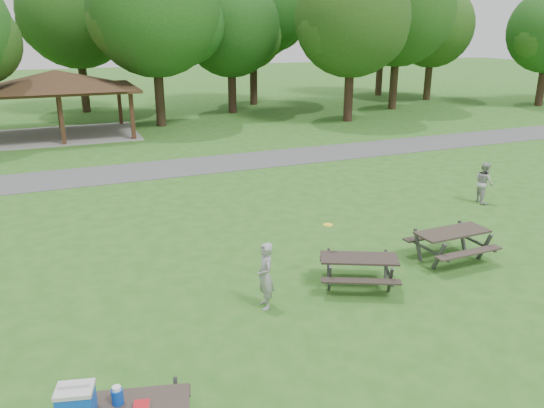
{
  "coord_description": "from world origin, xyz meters",
  "views": [
    {
      "loc": [
        -4.44,
        -9.1,
        6.05
      ],
      "look_at": [
        1.0,
        4.0,
        1.3
      ],
      "focal_mm": 35.0,
      "sensor_mm": 36.0,
      "label": 1
    }
  ],
  "objects": [
    {
      "name": "ground",
      "position": [
        0.0,
        0.0,
        0.0
      ],
      "size": [
        160.0,
        160.0,
        0.0
      ],
      "primitive_type": "plane",
      "color": "#2A601B",
      "rests_on": "ground"
    },
    {
      "name": "asphalt_path",
      "position": [
        0.0,
        14.0,
        0.01
      ],
      "size": [
        120.0,
        3.2,
        0.02
      ],
      "primitive_type": "cube",
      "color": "#4B4B4D",
      "rests_on": "ground"
    },
    {
      "name": "pavilion",
      "position": [
        -4.0,
        24.0,
        3.06
      ],
      "size": [
        8.6,
        7.01,
        3.76
      ],
      "color": "#321E12",
      "rests_on": "ground"
    },
    {
      "name": "tree_row_e",
      "position": [
        2.1,
        25.03,
        6.78
      ],
      "size": [
        8.4,
        8.0,
        11.02
      ],
      "color": "black",
      "rests_on": "ground"
    },
    {
      "name": "tree_row_f",
      "position": [
        8.09,
        28.53,
        5.84
      ],
      "size": [
        7.35,
        7.0,
        9.55
      ],
      "color": "black",
      "rests_on": "ground"
    },
    {
      "name": "tree_row_g",
      "position": [
        14.09,
        22.03,
        6.33
      ],
      "size": [
        7.77,
        7.4,
        10.25
      ],
      "color": "black",
      "rests_on": "ground"
    },
    {
      "name": "tree_row_h",
      "position": [
        20.1,
        25.53,
        7.03
      ],
      "size": [
        8.61,
        8.2,
        11.37
      ],
      "color": "black",
      "rests_on": "ground"
    },
    {
      "name": "tree_row_i",
      "position": [
        26.08,
        29.03,
        5.91
      ],
      "size": [
        7.14,
        6.8,
        9.52
      ],
      "color": "black",
      "rests_on": "ground"
    },
    {
      "name": "tree_deep_b",
      "position": [
        -1.9,
        33.03,
        6.89
      ],
      "size": [
        8.4,
        8.0,
        11.13
      ],
      "color": "black",
      "rests_on": "ground"
    },
    {
      "name": "tree_deep_c",
      "position": [
        11.1,
        32.03,
        7.44
      ],
      "size": [
        8.82,
        8.4,
        11.9
      ],
      "color": "black",
      "rests_on": "ground"
    },
    {
      "name": "tree_deep_d",
      "position": [
        24.1,
        33.53,
        7.03
      ],
      "size": [
        8.4,
        8.0,
        11.27
      ],
      "color": "#311F15",
      "rests_on": "ground"
    },
    {
      "name": "picnic_table_middle",
      "position": [
        1.99,
        0.89,
        0.59
      ],
      "size": [
        2.31,
        2.15,
        0.8
      ],
      "color": "#2B221F",
      "rests_on": "ground"
    },
    {
      "name": "picnic_table_far",
      "position": [
        5.12,
        1.27,
        0.65
      ],
      "size": [
        2.05,
        1.67,
        0.88
      ],
      "color": "#2D2720",
      "rests_on": "ground"
    },
    {
      "name": "frisbee_in_flight",
      "position": [
        1.5,
        1.62,
        1.43
      ],
      "size": [
        0.3,
        0.3,
        0.02
      ],
      "color": "yellow",
      "rests_on": "ground"
    },
    {
      "name": "frisbee_thrower",
      "position": [
        -0.48,
        0.83,
        0.78
      ],
      "size": [
        0.43,
        0.6,
        1.55
      ],
      "primitive_type": "imported",
      "rotation": [
        0.0,
        0.0,
        -1.67
      ],
      "color": "#939396",
      "rests_on": "ground"
    },
    {
      "name": "frisbee_catcher",
      "position": [
        9.6,
        4.84,
        0.74
      ],
      "size": [
        0.72,
        0.84,
        1.49
      ],
      "primitive_type": "imported",
      "rotation": [
        0.0,
        0.0,
        1.32
      ],
      "color": "#ADAEB0",
      "rests_on": "ground"
    }
  ]
}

